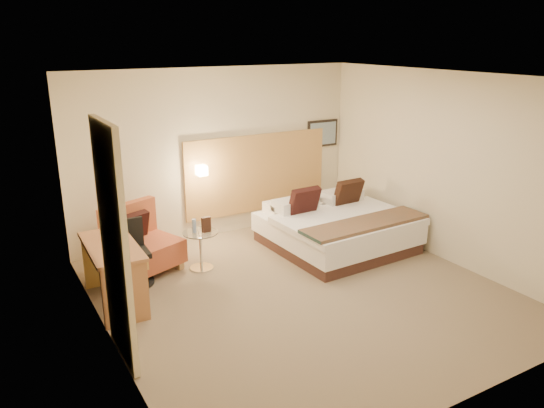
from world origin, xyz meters
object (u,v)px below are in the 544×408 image
lounge_chair (141,245)px  side_table (201,248)px  desk_chair (133,258)px  desk (114,257)px  bed (336,228)px

lounge_chair → side_table: bearing=-26.8°
side_table → desk_chair: size_ratio=0.64×
side_table → desk: 1.38m
lounge_chair → desk_chair: bearing=-121.0°
desk → lounge_chair: bearing=55.4°
side_table → desk_chair: bearing=178.9°
lounge_chair → desk: size_ratio=0.88×
bed → desk: 3.43m
lounge_chair → side_table: (0.74, -0.37, -0.07)m
side_table → desk: size_ratio=0.44×
side_table → desk_chair: 0.95m
lounge_chair → desk_chair: lounge_chair is taller
desk → bed: bearing=2.1°
lounge_chair → desk_chair: (-0.21, -0.35, -0.02)m
desk_chair → desk: bearing=-127.3°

